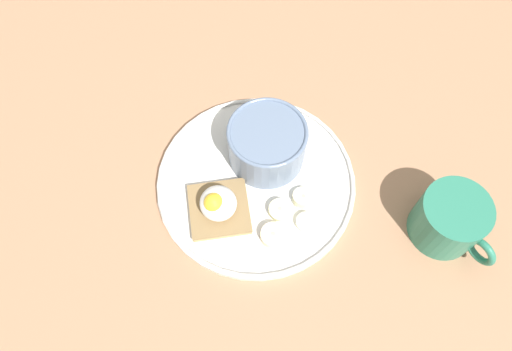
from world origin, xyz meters
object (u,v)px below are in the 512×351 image
coffee_mug (450,220)px  banana_slice_left (303,198)px  banana_slice_front (280,210)px  banana_slice_right (306,222)px  banana_slice_back (273,235)px  oatmeal_bowl (267,144)px  poached_egg (217,203)px  toast_slice (219,209)px

coffee_mug → banana_slice_left: bearing=-128.0°
banana_slice_front → banana_slice_right: size_ratio=0.82×
banana_slice_left → banana_slice_back: (3.29, -6.55, 0.05)cm
banana_slice_left → banana_slice_right: 3.79cm
banana_slice_right → coffee_mug: 19.72cm
banana_slice_right → banana_slice_back: bearing=-92.6°
oatmeal_bowl → coffee_mug: oatmeal_bowl is taller
banana_slice_front → banana_slice_left: bearing=93.7°
oatmeal_bowl → poached_egg: 11.61cm
coffee_mug → banana_slice_right: bearing=-117.3°
banana_slice_front → banana_slice_left: 3.95cm
toast_slice → banana_slice_front: 8.70cm
banana_slice_back → banana_slice_right: 5.15cm
banana_slice_left → oatmeal_bowl: bearing=-169.8°
toast_slice → poached_egg: bearing=-81.7°
oatmeal_bowl → banana_slice_back: size_ratio=2.28×
banana_slice_back → coffee_mug: 24.45cm
oatmeal_bowl → banana_slice_left: 9.46cm
toast_slice → banana_slice_left: bearing=73.2°
poached_egg → oatmeal_bowl: bearing=117.4°
toast_slice → banana_slice_back: bearing=37.4°
oatmeal_bowl → banana_slice_front: (9.12, -2.35, -2.91)cm
toast_slice → banana_slice_back: size_ratio=2.07×
oatmeal_bowl → banana_slice_front: 9.85cm
oatmeal_bowl → toast_slice: 11.83cm
toast_slice → poached_egg: 2.42cm
banana_slice_left → banana_slice_back: size_ratio=0.89×
banana_slice_back → coffee_mug: size_ratio=0.40×
oatmeal_bowl → banana_slice_right: (12.39, 0.20, -3.00)cm
oatmeal_bowl → poached_egg: oatmeal_bowl is taller
toast_slice → banana_slice_front: (3.80, 7.83, -0.06)cm
toast_slice → banana_slice_right: (7.07, 10.37, -0.15)cm
banana_slice_front → toast_slice: bearing=-115.9°
banana_slice_front → poached_egg: bearing=-115.4°
toast_slice → coffee_mug: bearing=60.0°
poached_egg → coffee_mug: 32.14cm
toast_slice → banana_slice_back: banana_slice_back is taller
toast_slice → coffee_mug: coffee_mug is taller
banana_slice_back → coffee_mug: (9.19, 22.52, 2.41)cm
banana_slice_front → banana_slice_left: size_ratio=0.75×
poached_egg → coffee_mug: size_ratio=0.42×
banana_slice_left → banana_slice_right: size_ratio=1.10×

